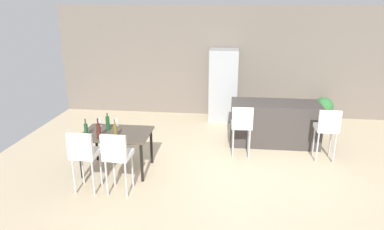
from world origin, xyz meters
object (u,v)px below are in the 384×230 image
bar_chair_left (242,123)px  wine_bottle_end (99,131)px  kitchen_island (274,123)px  refrigerator (223,85)px  wine_glass_left (100,120)px  potted_plant (323,108)px  wine_bottle_inner (108,123)px  wine_bottle_right (115,131)px  wine_bottle_middle (86,130)px  dining_chair_far (117,154)px  wine_glass_far (117,119)px  dining_chair_near (84,152)px  bar_chair_middle (327,127)px  dining_table (116,136)px

bar_chair_left → wine_bottle_end: size_ratio=2.94×
kitchen_island → refrigerator: refrigerator is taller
kitchen_island → wine_glass_left: size_ratio=10.79×
wine_glass_left → potted_plant: 5.60m
potted_plant → wine_bottle_end: bearing=-142.8°
wine_bottle_inner → refrigerator: bearing=57.0°
wine_bottle_end → kitchen_island: bearing=31.5°
kitchen_island → wine_bottle_right: bearing=-147.2°
kitchen_island → potted_plant: size_ratio=2.80×
bar_chair_left → wine_bottle_middle: (-2.70, -1.10, 0.16)m
dining_chair_far → wine_glass_far: 1.21m
wine_bottle_right → potted_plant: bearing=38.3°
dining_chair_near → wine_glass_left: 1.12m
kitchen_island → wine_bottle_end: wine_bottle_end is taller
wine_bottle_middle → wine_glass_left: bearing=85.8°
dining_chair_far → wine_glass_left: size_ratio=6.03×
bar_chair_middle → wine_bottle_right: bearing=-163.9°
dining_chair_far → wine_bottle_inner: size_ratio=3.25×
wine_bottle_middle → wine_glass_far: bearing=59.0°
wine_bottle_right → refrigerator: refrigerator is taller
bar_chair_middle → refrigerator: 3.10m
dining_chair_far → refrigerator: bearing=68.8°
dining_chair_near → bar_chair_middle: bearing=21.9°
dining_chair_far → refrigerator: refrigerator is taller
bar_chair_left → wine_bottle_inner: size_ratio=3.25×
wine_bottle_middle → potted_plant: (4.83, 3.40, -0.46)m
wine_bottle_inner → wine_glass_far: 0.26m
wine_bottle_inner → dining_chair_far: bearing=-63.1°
bar_chair_left → refrigerator: (-0.43, 2.31, 0.22)m
wine_bottle_right → dining_chair_far: bearing=-70.4°
wine_glass_left → wine_bottle_right: bearing=-47.8°
kitchen_island → potted_plant: bearing=47.4°
kitchen_island → wine_bottle_middle: 3.93m
wine_glass_left → refrigerator: refrigerator is taller
kitchen_island → wine_bottle_right: size_ratio=5.82×
dining_table → potted_plant: 5.41m
dining_table → wine_bottle_inner: size_ratio=3.74×
dining_table → wine_glass_left: bearing=143.2°
dining_chair_far → potted_plant: 5.71m
wine_glass_far → dining_chair_near: bearing=-98.3°
dining_table → wine_bottle_inner: wine_bottle_inner is taller
wine_bottle_middle → wine_bottle_inner: size_ratio=0.98×
wine_bottle_right → wine_bottle_inner: bearing=127.3°
wine_bottle_end → wine_glass_far: wine_bottle_end is taller
bar_chair_left → dining_chair_near: 3.02m
dining_table → potted_plant: dining_table is taller
wine_bottle_middle → wine_bottle_inner: bearing=51.4°
wine_bottle_right → wine_bottle_middle: bearing=-179.7°
bar_chair_middle → dining_table: 3.96m
bar_chair_middle → wine_glass_left: bar_chair_middle is taller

